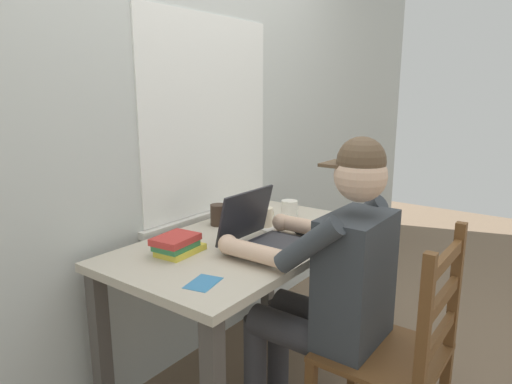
% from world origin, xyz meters
% --- Properties ---
extents(ground_plane, '(8.00, 8.00, 0.00)m').
position_xyz_m(ground_plane, '(0.00, 0.00, 0.00)').
color(ground_plane, brown).
extents(back_wall, '(6.00, 0.08, 2.60)m').
position_xyz_m(back_wall, '(0.00, 0.43, 1.30)').
color(back_wall, beige).
rests_on(back_wall, ground).
extents(desk, '(1.27, 0.70, 0.74)m').
position_xyz_m(desk, '(0.00, 0.00, 0.63)').
color(desk, '#BCB29E').
rests_on(desk, ground).
extents(seated_person, '(0.50, 0.60, 1.23)m').
position_xyz_m(seated_person, '(-0.04, -0.43, 0.67)').
color(seated_person, '#33383D').
rests_on(seated_person, ground).
extents(wooden_chair, '(0.42, 0.42, 0.92)m').
position_xyz_m(wooden_chair, '(-0.04, -0.71, 0.45)').
color(wooden_chair, brown).
rests_on(wooden_chair, ground).
extents(laptop, '(0.33, 0.29, 0.23)m').
position_xyz_m(laptop, '(-0.05, -0.11, 0.79)').
color(laptop, '#232328').
rests_on(laptop, desk).
extents(computer_mouse, '(0.06, 0.10, 0.03)m').
position_xyz_m(computer_mouse, '(0.18, -0.18, 0.76)').
color(computer_mouse, black).
rests_on(computer_mouse, desk).
extents(coffee_mug_white, '(0.11, 0.08, 0.10)m').
position_xyz_m(coffee_mug_white, '(0.17, 0.03, 0.79)').
color(coffee_mug_white, beige).
rests_on(coffee_mug_white, desk).
extents(coffee_mug_dark, '(0.12, 0.08, 0.10)m').
position_xyz_m(coffee_mug_dark, '(0.08, 0.24, 0.79)').
color(coffee_mug_dark, '#38281E').
rests_on(coffee_mug_dark, desk).
extents(coffee_mug_spare, '(0.12, 0.08, 0.09)m').
position_xyz_m(coffee_mug_spare, '(0.38, 0.02, 0.79)').
color(coffee_mug_spare, silver).
rests_on(coffee_mug_spare, desk).
extents(book_stack_main, '(0.21, 0.15, 0.08)m').
position_xyz_m(book_stack_main, '(-0.33, 0.11, 0.78)').
color(book_stack_main, gold).
rests_on(book_stack_main, desk).
extents(paper_pile_near_laptop, '(0.24, 0.18, 0.01)m').
position_xyz_m(paper_pile_near_laptop, '(0.22, -0.00, 0.74)').
color(paper_pile_near_laptop, white).
rests_on(paper_pile_near_laptop, desk).
extents(paper_pile_back_corner, '(0.25, 0.22, 0.01)m').
position_xyz_m(paper_pile_back_corner, '(-0.00, -0.16, 0.74)').
color(paper_pile_back_corner, white).
rests_on(paper_pile_back_corner, desk).
extents(landscape_photo_print, '(0.15, 0.12, 0.00)m').
position_xyz_m(landscape_photo_print, '(-0.48, -0.17, 0.74)').
color(landscape_photo_print, teal).
rests_on(landscape_photo_print, desk).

